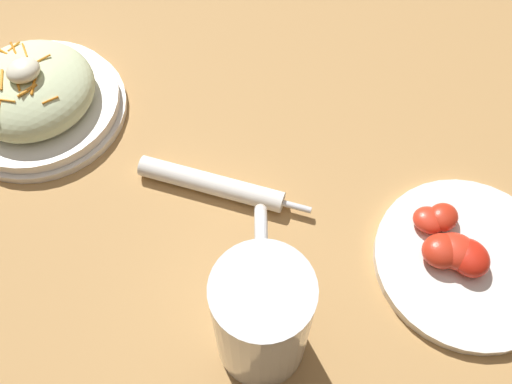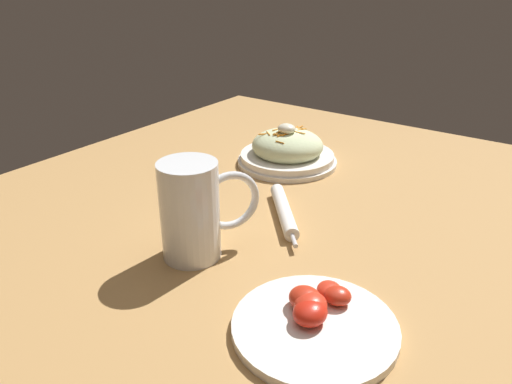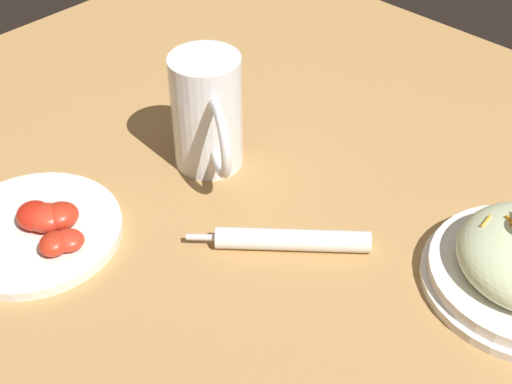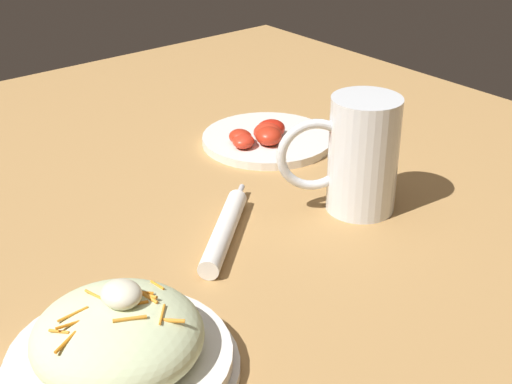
{
  "view_description": "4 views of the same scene",
  "coord_description": "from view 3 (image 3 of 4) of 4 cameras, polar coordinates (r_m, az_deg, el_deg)",
  "views": [
    {
      "loc": [
        0.23,
        0.32,
        0.62
      ],
      "look_at": [
        0.06,
        0.04,
        0.07
      ],
      "focal_mm": 39.82,
      "sensor_mm": 36.0,
      "label": 1
    },
    {
      "loc": [
        -0.36,
        0.68,
        0.44
      ],
      "look_at": [
        0.09,
        0.05,
        0.08
      ],
      "focal_mm": 34.82,
      "sensor_mm": 36.0,
      "label": 2
    },
    {
      "loc": [
        -0.39,
        -0.42,
        0.61
      ],
      "look_at": [
        0.07,
        0.02,
        0.07
      ],
      "focal_mm": 49.66,
      "sensor_mm": 36.0,
      "label": 3
    },
    {
      "loc": [
        0.74,
        -0.51,
        0.49
      ],
      "look_at": [
        0.1,
        0.02,
        0.06
      ],
      "focal_mm": 51.42,
      "sensor_mm": 36.0,
      "label": 4
    }
  ],
  "objects": [
    {
      "name": "tomato_plate",
      "position": [
        0.91,
        -17.12,
        -2.86
      ],
      "size": [
        0.22,
        0.22,
        0.04
      ],
      "color": "white",
      "rests_on": "ground_plane"
    },
    {
      "name": "beer_mug",
      "position": [
        0.95,
        -3.9,
        5.8
      ],
      "size": [
        0.11,
        0.15,
        0.16
      ],
      "color": "white",
      "rests_on": "ground_plane"
    },
    {
      "name": "napkin_roll",
      "position": [
        0.86,
        2.85,
        -3.87
      ],
      "size": [
        0.16,
        0.18,
        0.03
      ],
      "color": "white",
      "rests_on": "ground_plane"
    },
    {
      "name": "ground_plane",
      "position": [
        0.84,
        -2.23,
        -6.53
      ],
      "size": [
        1.43,
        1.43,
        0.0
      ],
      "primitive_type": "plane",
      "color": "#B2844C"
    }
  ]
}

